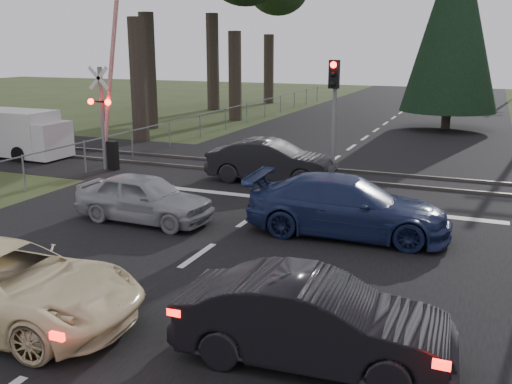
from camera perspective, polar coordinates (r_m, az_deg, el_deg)
The scene contains 16 objects.
ground at distance 10.52m, azimuth -13.70°, elevation -11.60°, with size 120.00×120.00×0.00m, color #2E3B1B.
road at distance 19.02m, azimuth 4.06°, elevation 0.60°, with size 14.00×100.00×0.01m, color black.
rail_corridor at distance 20.88m, azimuth 5.79°, elevation 1.82°, with size 120.00×8.00×0.01m, color black.
stop_line at distance 17.37m, azimuth 2.20°, elevation -0.69°, with size 13.00×0.35×0.00m, color silver.
rail_near at distance 20.12m, azimuth 5.14°, elevation 1.48°, with size 120.00×0.12×0.10m, color #59544C.
rail_far at distance 21.62m, azimuth 6.40°, elevation 2.36°, with size 120.00×0.12×0.10m, color #59544C.
crossing_signal at distance 21.82m, azimuth -14.63°, elevation 7.44°, with size 1.62×0.38×6.96m.
traffic_signal_center at distance 18.92m, azimuth 7.78°, elevation 9.04°, with size 0.32×0.48×4.10m.
conifer_tree at distance 33.66m, azimuth 19.23°, elevation 16.14°, with size 5.20×5.20×11.00m.
fence_left at distance 33.28m, azimuth -1.97°, elevation 6.59°, with size 0.10×36.00×1.20m, color slate, non-canonical shape.
cream_coupe at distance 10.52m, azimuth -23.94°, elevation -8.53°, with size 2.20×4.78×1.33m, color #FBE8B4.
dark_hatchback at distance 8.52m, azimuth 5.74°, elevation -12.74°, with size 1.41×4.04×1.33m, color black.
silver_car at distance 15.32m, azimuth -11.11°, elevation -0.59°, with size 1.51×3.76×1.28m, color #919499.
blue_sedan at distance 14.15m, azimuth 9.13°, elevation -1.43°, with size 2.02×4.96×1.44m, color navy.
dark_car_far at distance 19.44m, azimuth 1.53°, elevation 3.08°, with size 1.51×4.33×1.43m, color black.
white_van at distance 25.98m, azimuth -23.07°, elevation 5.42°, with size 5.01×2.00×1.95m.
Camera 1 is at (5.73, -7.56, 4.55)m, focal length 40.00 mm.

